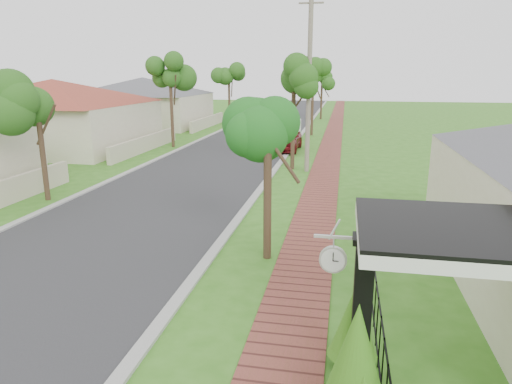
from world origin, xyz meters
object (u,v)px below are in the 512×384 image
Objects in this scene: porch_post at (361,317)px; near_tree at (268,121)px; station_clock at (333,258)px; utility_pole at (309,86)px; parked_car_red at (286,139)px; parked_car_white at (291,129)px.

near_tree is at bearing 116.21° from porch_post.
utility_pole is at bearing 96.19° from station_clock.
station_clock is at bearing -79.51° from parked_car_red.
parked_car_white is at bearing 98.94° from porch_post.
utility_pole is 11.07× the size of station_clock.
near_tree reaches higher than porch_post.
utility_pole reaches higher than parked_car_red.
station_clock is (-0.50, 0.40, 0.83)m from porch_post.
parked_car_red is 1.02× the size of parked_car_white.
parked_car_red is 5.78m from parked_car_white.
porch_post is at bearing -78.47° from parked_car_red.
near_tree reaches higher than parked_car_red.
parked_car_red is 18.56m from near_tree.
parked_car_red is (-4.18, 23.00, -0.34)m from porch_post.
station_clock is at bearing -86.42° from parked_car_white.
utility_pole reaches higher than near_tree.
near_tree is at bearing -89.32° from parked_car_white.
station_clock reaches higher than parked_car_red.
utility_pole is (0.10, 11.79, 0.59)m from near_tree.
parked_car_red is at bearing 99.27° from station_clock.
parked_car_white is at bearing 94.62° from parked_car_red.
parked_car_red is 7.62m from utility_pole.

